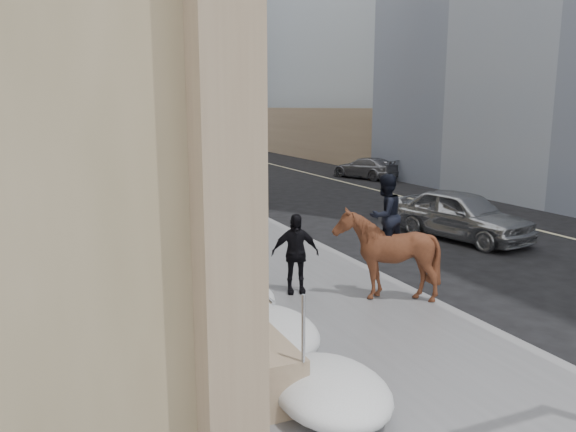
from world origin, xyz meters
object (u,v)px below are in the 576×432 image
(mounted_horse_right, at_px, (386,248))
(pedestrian, at_px, (295,253))
(car_grey, at_px, (366,168))
(mounted_horse_left, at_px, (215,222))
(car_silver, at_px, (462,215))

(mounted_horse_right, relative_size, pedestrian, 1.50)
(car_grey, bearing_deg, mounted_horse_right, 40.85)
(mounted_horse_left, distance_m, mounted_horse_right, 4.78)
(car_grey, bearing_deg, car_silver, 51.03)
(mounted_horse_right, height_order, pedestrian, mounted_horse_right)
(mounted_horse_left, height_order, mounted_horse_right, mounted_horse_left)
(pedestrian, relative_size, car_grey, 0.42)
(mounted_horse_right, relative_size, car_silver, 0.57)
(mounted_horse_left, bearing_deg, car_silver, -162.95)
(mounted_horse_left, xyz_separation_m, car_silver, (7.98, -0.01, -0.43))
(car_silver, height_order, car_grey, car_silver)
(mounted_horse_right, relative_size, car_grey, 0.63)
(mounted_horse_left, bearing_deg, car_grey, -115.58)
(mounted_horse_left, relative_size, mounted_horse_right, 1.02)
(mounted_horse_right, xyz_separation_m, pedestrian, (-1.58, 1.10, -0.21))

